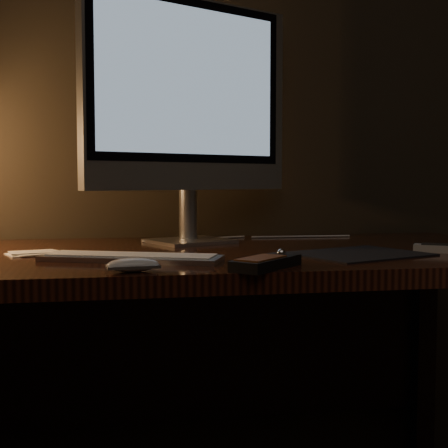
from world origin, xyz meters
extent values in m
cube|color=black|center=(0.00, 2.26, 1.35)|extent=(4.00, 0.02, 2.70)
cube|color=#3B190D|center=(0.00, 1.85, 0.73)|extent=(1.60, 0.75, 0.04)
cube|color=black|center=(0.75, 2.18, 0.35)|extent=(0.06, 0.06, 0.71)
cube|color=black|center=(0.00, 2.20, 0.45)|extent=(1.48, 0.02, 0.51)
cube|color=silver|center=(-0.01, 2.05, 0.75)|extent=(0.26, 0.25, 0.01)
cylinder|color=silver|center=(-0.01, 2.08, 0.83)|extent=(0.06, 0.06, 0.13)
cube|color=silver|center=(-0.01, 2.05, 1.14)|extent=(0.57, 0.29, 0.50)
cube|color=black|center=(-0.01, 2.02, 1.18)|extent=(0.53, 0.25, 0.42)
cube|color=#8DA6C0|center=(-0.01, 2.02, 1.18)|extent=(0.48, 0.23, 0.38)
cube|color=silver|center=(-0.17, 1.70, 0.76)|extent=(0.39, 0.24, 0.01)
cube|color=black|center=(0.33, 1.71, 0.75)|extent=(0.34, 0.31, 0.00)
ellipsoid|color=white|center=(-0.18, 1.54, 0.76)|extent=(0.10, 0.06, 0.02)
cube|color=black|center=(0.08, 1.53, 0.76)|extent=(0.17, 0.17, 0.02)
cube|color=brown|center=(0.08, 1.53, 0.77)|extent=(0.11, 0.11, 0.00)
sphere|color=silver|center=(0.08, 1.53, 0.77)|extent=(0.02, 0.02, 0.02)
cube|color=white|center=(-0.38, 1.85, 0.75)|extent=(0.14, 0.12, 0.01)
cylinder|color=white|center=(0.18, 2.12, 0.75)|extent=(0.61, 0.06, 0.01)
camera|label=1|loc=(-0.22, 0.39, 0.92)|focal=50.00mm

